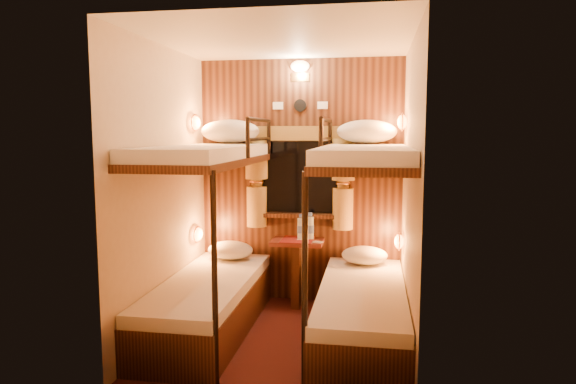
% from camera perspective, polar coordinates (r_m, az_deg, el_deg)
% --- Properties ---
extents(floor, '(2.10, 2.10, 0.00)m').
position_cam_1_polar(floor, '(4.40, -0.69, -15.95)').
color(floor, '#3A110F').
rests_on(floor, ground).
extents(ceiling, '(2.10, 2.10, 0.00)m').
position_cam_1_polar(ceiling, '(4.12, -0.73, 16.56)').
color(ceiling, silver).
rests_on(ceiling, wall_back).
extents(wall_back, '(2.40, 0.00, 2.40)m').
position_cam_1_polar(wall_back, '(5.12, 1.39, 1.16)').
color(wall_back, '#C6B293').
rests_on(wall_back, floor).
extents(wall_front, '(2.40, 0.00, 2.40)m').
position_cam_1_polar(wall_front, '(3.07, -4.21, -2.56)').
color(wall_front, '#C6B293').
rests_on(wall_front, floor).
extents(wall_left, '(0.00, 2.40, 2.40)m').
position_cam_1_polar(wall_left, '(4.38, -13.69, 0.03)').
color(wall_left, '#C6B293').
rests_on(wall_left, floor).
extents(wall_right, '(0.00, 2.40, 2.40)m').
position_cam_1_polar(wall_right, '(4.03, 13.41, -0.52)').
color(wall_right, '#C6B293').
rests_on(wall_right, floor).
extents(back_panel, '(2.00, 0.03, 2.40)m').
position_cam_1_polar(back_panel, '(5.11, 1.37, 1.14)').
color(back_panel, black).
rests_on(back_panel, floor).
extents(bunk_left, '(0.72, 1.90, 1.82)m').
position_cam_1_polar(bunk_left, '(4.44, -8.88, -8.21)').
color(bunk_left, black).
rests_on(bunk_left, floor).
extents(bunk_right, '(0.72, 1.90, 1.82)m').
position_cam_1_polar(bunk_right, '(4.22, 8.27, -8.98)').
color(bunk_right, black).
rests_on(bunk_right, floor).
extents(window, '(1.00, 0.12, 0.79)m').
position_cam_1_polar(window, '(5.08, 1.32, 0.89)').
color(window, black).
rests_on(window, back_panel).
extents(curtains, '(1.10, 0.22, 1.00)m').
position_cam_1_polar(curtains, '(5.04, 1.26, 1.79)').
color(curtains, olive).
rests_on(curtains, back_panel).
extents(back_fixtures, '(0.54, 0.09, 0.48)m').
position_cam_1_polar(back_fixtures, '(5.08, 1.34, 12.94)').
color(back_fixtures, black).
rests_on(back_fixtures, back_panel).
extents(reading_lamps, '(2.00, 0.20, 1.25)m').
position_cam_1_polar(reading_lamps, '(4.77, 0.79, 1.24)').
color(reading_lamps, orange).
rests_on(reading_lamps, wall_left).
extents(table, '(0.50, 0.34, 0.66)m').
position_cam_1_polar(table, '(5.06, 1.04, -7.94)').
color(table, '#5A1E14').
rests_on(table, floor).
extents(bottle_left, '(0.07, 0.07, 0.24)m').
position_cam_1_polar(bottle_left, '(5.05, 1.43, -4.02)').
color(bottle_left, '#99BFE5').
rests_on(bottle_left, table).
extents(bottle_right, '(0.08, 0.08, 0.26)m').
position_cam_1_polar(bottle_right, '(5.02, 2.47, -3.99)').
color(bottle_right, '#99BFE5').
rests_on(bottle_right, table).
extents(sachet_a, '(0.11, 0.09, 0.01)m').
position_cam_1_polar(sachet_a, '(4.90, 3.34, -5.57)').
color(sachet_a, silver).
rests_on(sachet_a, table).
extents(sachet_b, '(0.07, 0.06, 0.01)m').
position_cam_1_polar(sachet_b, '(5.01, 1.38, -5.31)').
color(sachet_b, silver).
rests_on(sachet_b, table).
extents(pillow_lower_left, '(0.45, 0.32, 0.18)m').
position_cam_1_polar(pillow_lower_left, '(5.08, -6.42, -6.43)').
color(pillow_lower_left, silver).
rests_on(pillow_lower_left, bunk_left).
extents(pillow_lower_right, '(0.43, 0.31, 0.17)m').
position_cam_1_polar(pillow_lower_right, '(4.91, 8.49, -6.97)').
color(pillow_lower_right, silver).
rests_on(pillow_lower_right, bunk_right).
extents(pillow_upper_left, '(0.57, 0.41, 0.22)m').
position_cam_1_polar(pillow_upper_left, '(5.00, -6.44, 6.72)').
color(pillow_upper_left, silver).
rests_on(pillow_upper_left, bunk_left).
extents(pillow_upper_right, '(0.56, 0.40, 0.22)m').
position_cam_1_polar(pillow_upper_right, '(4.84, 8.75, 6.65)').
color(pillow_upper_right, silver).
rests_on(pillow_upper_right, bunk_right).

